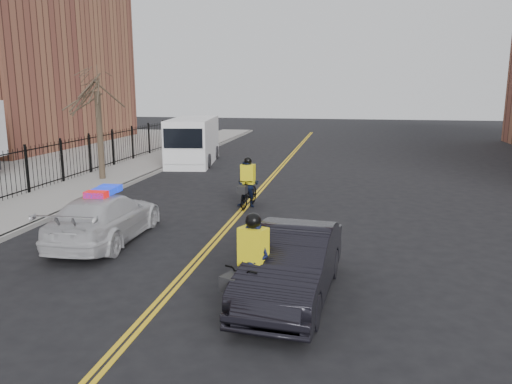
{
  "coord_description": "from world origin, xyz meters",
  "views": [
    {
      "loc": [
        3.69,
        -11.21,
        4.31
      ],
      "look_at": [
        1.04,
        2.89,
        1.3
      ],
      "focal_mm": 35.0,
      "sensor_mm": 36.0,
      "label": 1
    }
  ],
  "objects_px": {
    "police_cruiser": "(105,217)",
    "cyclist_near": "(253,278)",
    "cargo_van": "(193,142)",
    "cyclist_far": "(248,187)",
    "dark_sedan": "(292,264)"
  },
  "relations": [
    {
      "from": "dark_sedan",
      "to": "cyclist_near",
      "type": "relative_size",
      "value": 2.1
    },
    {
      "from": "cyclist_near",
      "to": "cyclist_far",
      "type": "distance_m",
      "value": 8.72
    },
    {
      "from": "police_cruiser",
      "to": "dark_sedan",
      "type": "distance_m",
      "value": 6.4
    },
    {
      "from": "police_cruiser",
      "to": "cyclist_near",
      "type": "height_order",
      "value": "cyclist_near"
    },
    {
      "from": "dark_sedan",
      "to": "cargo_van",
      "type": "relative_size",
      "value": 0.7
    },
    {
      "from": "cyclist_near",
      "to": "cargo_van",
      "type": "bearing_deg",
      "value": 133.34
    },
    {
      "from": "police_cruiser",
      "to": "cyclist_near",
      "type": "distance_m",
      "value": 6.24
    },
    {
      "from": "cargo_van",
      "to": "cyclist_near",
      "type": "xyz_separation_m",
      "value": [
        7.11,
        -18.43,
        -0.58
      ]
    },
    {
      "from": "cyclist_near",
      "to": "police_cruiser",
      "type": "bearing_deg",
      "value": 165.63
    },
    {
      "from": "police_cruiser",
      "to": "cargo_van",
      "type": "relative_size",
      "value": 0.75
    },
    {
      "from": "cyclist_far",
      "to": "cyclist_near",
      "type": "bearing_deg",
      "value": -71.69
    },
    {
      "from": "police_cruiser",
      "to": "cargo_van",
      "type": "height_order",
      "value": "cargo_van"
    },
    {
      "from": "cargo_van",
      "to": "dark_sedan",
      "type": "bearing_deg",
      "value": -74.54
    },
    {
      "from": "cargo_van",
      "to": "cyclist_far",
      "type": "bearing_deg",
      "value": -70.32
    },
    {
      "from": "police_cruiser",
      "to": "cyclist_near",
      "type": "bearing_deg",
      "value": 141.2
    }
  ]
}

